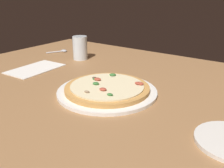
% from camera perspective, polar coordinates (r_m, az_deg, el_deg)
% --- Properties ---
extents(dining_table, '(1.50, 1.10, 0.04)m').
position_cam_1_polar(dining_table, '(0.78, 1.11, -3.44)').
color(dining_table, '#996B42').
rests_on(dining_table, ground).
extents(pizza_main, '(0.31, 0.31, 0.03)m').
position_cam_1_polar(pizza_main, '(0.77, -1.12, -1.25)').
color(pizza_main, white).
rests_on(pizza_main, dining_table).
extents(water_glass, '(0.07, 0.07, 0.10)m').
position_cam_1_polar(water_glass, '(1.15, -7.31, 7.83)').
color(water_glass, silver).
rests_on(water_glass, dining_table).
extents(paper_menu, '(0.14, 0.22, 0.00)m').
position_cam_1_polar(paper_menu, '(1.05, -17.13, 3.35)').
color(paper_menu, white).
rests_on(paper_menu, dining_table).
extents(spoon, '(0.07, 0.10, 0.01)m').
position_cam_1_polar(spoon, '(1.31, -11.50, 7.41)').
color(spoon, silver).
rests_on(spoon, dining_table).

